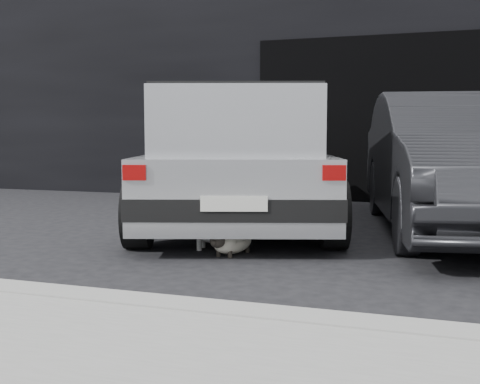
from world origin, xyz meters
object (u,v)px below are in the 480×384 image
(second_car, at_px, (459,162))
(cat_siamese, at_px, (230,243))
(silver_hatchback, at_px, (239,153))
(cat_white, at_px, (223,229))

(second_car, xyz_separation_m, cat_siamese, (-1.93, -1.97, -0.66))
(cat_siamese, bearing_deg, second_car, -121.18)
(silver_hatchback, relative_size, cat_white, 5.34)
(cat_white, bearing_deg, second_car, 121.67)
(second_car, height_order, cat_white, second_car)
(silver_hatchback, height_order, cat_white, silver_hatchback)
(silver_hatchback, bearing_deg, cat_siamese, -91.33)
(silver_hatchback, relative_size, second_car, 0.99)
(cat_siamese, bearing_deg, silver_hatchback, -60.19)
(cat_siamese, distance_m, cat_white, 0.27)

